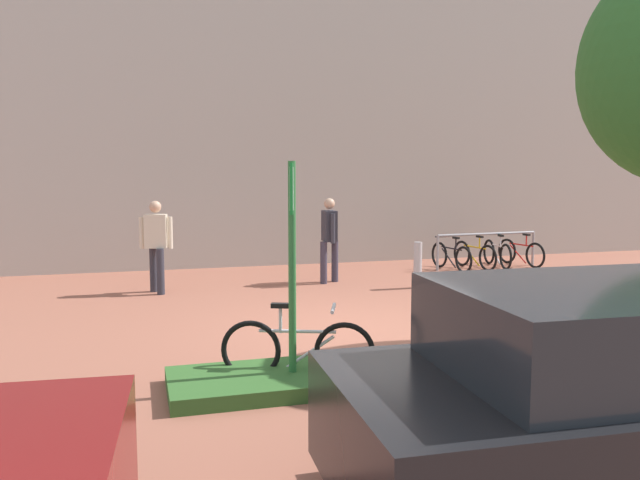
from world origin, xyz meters
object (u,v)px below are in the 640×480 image
bike_at_sign (298,350)px  bike_rack_cluster (486,253)px  person_shirt_white (156,241)px  parking_sign_post (292,241)px  bollard_steel (418,265)px  person_suited_dark (329,235)px

bike_at_sign → bike_rack_cluster: bearing=47.0°
bike_at_sign → bike_rack_cluster: 9.12m
bike_at_sign → person_shirt_white: 5.78m
parking_sign_post → person_shirt_white: (-1.21, 5.74, -0.57)m
parking_sign_post → person_shirt_white: 5.90m
bike_rack_cluster → bollard_steel: (-2.64, -1.93, 0.10)m
parking_sign_post → bollard_steel: bearing=53.1°
parking_sign_post → bike_rack_cluster: (6.31, 6.82, -1.21)m
bike_at_sign → bollard_steel: bearing=52.9°
person_shirt_white → bike_at_sign: bearing=-76.9°
bike_at_sign → person_shirt_white: (-1.30, 5.59, 0.63)m
person_shirt_white → parking_sign_post: bearing=-78.1°
parking_sign_post → bike_at_sign: bearing=58.3°
bike_at_sign → person_suited_dark: size_ratio=0.93×
parking_sign_post → bike_rack_cluster: size_ratio=0.89×
parking_sign_post → bike_rack_cluster: 9.37m
bollard_steel → person_suited_dark: bearing=144.7°
bike_rack_cluster → person_suited_dark: (-4.11, -0.89, 0.64)m
person_shirt_white → bike_rack_cluster: bearing=8.1°
person_shirt_white → person_suited_dark: bearing=3.1°
bike_rack_cluster → bollard_steel: bearing=-143.8°
bollard_steel → person_shirt_white: (-4.88, 0.86, 0.53)m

